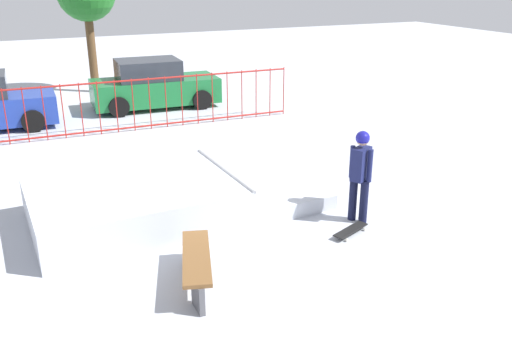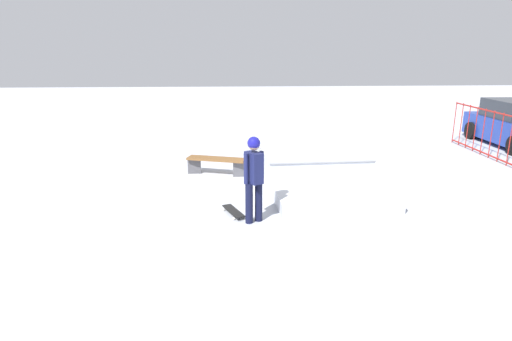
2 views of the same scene
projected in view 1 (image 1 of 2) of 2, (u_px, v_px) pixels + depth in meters
The scene contains 7 objects.
ground_plane at pixel (204, 211), 10.49m from camera, with size 60.00×60.00×0.00m, color #B2B7C1.
skate_ramp at pixel (160, 200), 10.16m from camera, with size 5.53×2.89×0.74m.
skater at pixel (360, 170), 9.72m from camera, with size 0.44×0.40×1.73m.
skateboard at pixel (351, 230), 9.54m from camera, with size 0.82×0.49×0.09m.
perimeter_fence at pixel (133, 104), 15.40m from camera, with size 9.52×0.18×1.50m.
park_bench at pixel (197, 263), 7.93m from camera, with size 0.85×1.65×0.48m.
parked_car_green at pixel (154, 86), 18.03m from camera, with size 4.16×2.05×1.60m.
Camera 1 is at (-3.01, -9.13, 4.39)m, focal length 38.17 mm.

